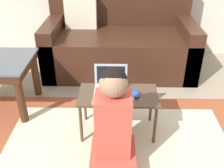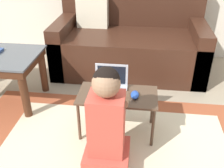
{
  "view_description": "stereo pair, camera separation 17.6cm",
  "coord_description": "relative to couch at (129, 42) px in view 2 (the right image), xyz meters",
  "views": [
    {
      "loc": [
        0.08,
        -1.7,
        1.44
      ],
      "look_at": [
        0.05,
        0.03,
        0.42
      ],
      "focal_mm": 42.0,
      "sensor_mm": 36.0,
      "label": 1
    },
    {
      "loc": [
        0.26,
        -1.69,
        1.44
      ],
      "look_at": [
        0.05,
        0.03,
        0.42
      ],
      "focal_mm": 42.0,
      "sensor_mm": 36.0,
      "label": 2
    }
  ],
  "objects": [
    {
      "name": "ground_plane",
      "position": [
        -0.11,
        -1.19,
        -0.32
      ],
      "size": [
        16.0,
        16.0,
        0.0
      ],
      "primitive_type": "plane",
      "color": "gray"
    },
    {
      "name": "area_rug",
      "position": [
        -0.01,
        -1.39,
        -0.31
      ],
      "size": [
        2.42,
        1.35,
        0.01
      ],
      "color": "#9E4C2D",
      "rests_on": "ground_plane"
    },
    {
      "name": "couch",
      "position": [
        0.0,
        0.0,
        0.0
      ],
      "size": [
        1.66,
        0.87,
        0.94
      ],
      "color": "#381E14",
      "rests_on": "ground_plane"
    },
    {
      "name": "laptop_desk",
      "position": [
        -0.01,
        -1.21,
        0.0
      ],
      "size": [
        0.61,
        0.33,
        0.36
      ],
      "color": "#4C3828",
      "rests_on": "ground_plane"
    },
    {
      "name": "laptop",
      "position": [
        -0.07,
        -1.17,
        0.08
      ],
      "size": [
        0.25,
        0.19,
        0.2
      ],
      "color": "#B7BCC6",
      "rests_on": "laptop_desk"
    },
    {
      "name": "computer_mouse",
      "position": [
        0.12,
        -1.22,
        0.06
      ],
      "size": [
        0.06,
        0.11,
        0.03
      ],
      "color": "#234CB2",
      "rests_on": "laptop_desk"
    },
    {
      "name": "person_seated",
      "position": [
        -0.04,
        -1.57,
        0.03
      ],
      "size": [
        0.3,
        0.39,
        0.77
      ],
      "color": "#CC4C3D",
      "rests_on": "ground_plane"
    }
  ]
}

